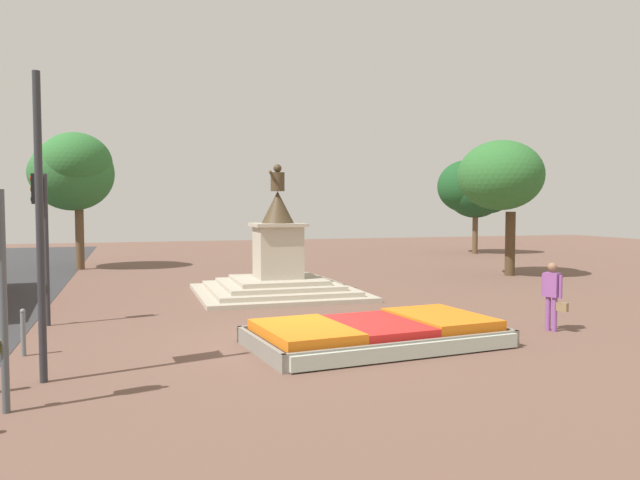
# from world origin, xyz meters

# --- Properties ---
(ground_plane) EXTENTS (84.85, 84.85, 0.00)m
(ground_plane) POSITION_xyz_m (0.00, 0.00, 0.00)
(ground_plane) COLOR brown
(flower_planter) EXTENTS (6.08, 3.82, 0.59)m
(flower_planter) POSITION_xyz_m (1.65, -0.96, 0.27)
(flower_planter) COLOR #38281C
(flower_planter) RESTS_ON ground_plane
(statue_monument) EXTENTS (5.77, 5.77, 4.70)m
(statue_monument) POSITION_xyz_m (1.29, 7.67, 0.86)
(statue_monument) COLOR #B1A692
(statue_monument) RESTS_ON ground_plane
(traffic_light_mid_block) EXTENTS (0.41, 0.29, 4.07)m
(traffic_light_mid_block) POSITION_xyz_m (-6.04, 3.78, 2.78)
(traffic_light_mid_block) COLOR #2D2D33
(traffic_light_mid_block) RESTS_ON ground_plane
(banner_pole) EXTENTS (0.14, 0.69, 5.63)m
(banner_pole) POSITION_xyz_m (-5.35, -1.96, 2.97)
(banner_pole) COLOR #2D2D33
(banner_pole) RESTS_ON ground_plane
(pedestrian_with_handbag) EXTENTS (0.40, 0.70, 1.77)m
(pedestrian_with_handbag) POSITION_xyz_m (6.55, -0.77, 1.00)
(pedestrian_with_handbag) COLOR #8C4C99
(pedestrian_with_handbag) RESTS_ON ground_plane
(kerb_bollard_mid_b) EXTENTS (0.11, 0.11, 1.02)m
(kerb_bollard_mid_b) POSITION_xyz_m (-6.02, 0.29, 0.53)
(kerb_bollard_mid_b) COLOR slate
(kerb_bollard_mid_b) RESTS_ON ground_plane
(park_tree_far_left) EXTENTS (4.22, 4.77, 6.84)m
(park_tree_far_left) POSITION_xyz_m (-6.52, 19.41, 4.95)
(park_tree_far_left) COLOR brown
(park_tree_far_left) RESTS_ON ground_plane
(park_tree_behind_statue) EXTENTS (4.11, 4.54, 6.14)m
(park_tree_behind_statue) POSITION_xyz_m (12.48, 10.64, 4.45)
(park_tree_behind_statue) COLOR #4C3823
(park_tree_behind_statue) RESTS_ON ground_plane
(park_tree_far_right) EXTENTS (4.84, 4.37, 6.23)m
(park_tree_far_right) POSITION_xyz_m (18.21, 22.60, 4.24)
(park_tree_far_right) COLOR brown
(park_tree_far_right) RESTS_ON ground_plane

